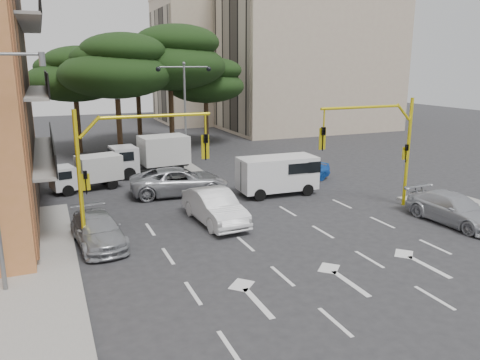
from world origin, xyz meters
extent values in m
plane|color=#28282B|center=(0.00, 0.00, 0.00)|extent=(120.00, 120.00, 0.00)
cube|color=gray|center=(0.00, 16.00, 0.07)|extent=(1.40, 6.00, 0.15)
cube|color=black|center=(-10.44, 8.00, 6.00)|extent=(0.12, 14.72, 11.20)
cube|color=tan|center=(20.00, 32.00, 9.00)|extent=(20.00, 12.00, 18.00)
cube|color=black|center=(9.94, 32.00, 8.50)|extent=(0.12, 11.04, 16.20)
cube|color=tan|center=(13.00, 44.00, 8.00)|extent=(16.00, 12.00, 16.00)
cube|color=black|center=(4.94, 44.00, 7.50)|extent=(0.12, 11.04, 14.20)
cylinder|color=#382616|center=(-4.00, 22.00, 2.48)|extent=(0.44, 0.44, 4.95)
ellipsoid|color=black|center=(-4.00, 22.00, 6.93)|extent=(9.15, 9.15, 3.87)
ellipsoid|color=black|center=(-3.40, 21.60, 8.80)|extent=(6.86, 6.86, 2.86)
ellipsoid|color=black|center=(-4.50, 22.30, 8.25)|extent=(6.07, 6.07, 2.64)
cylinder|color=#382616|center=(1.00, 24.00, 2.70)|extent=(0.44, 0.44, 5.40)
ellipsoid|color=black|center=(1.00, 24.00, 7.56)|extent=(9.98, 9.98, 4.22)
ellipsoid|color=black|center=(1.60, 23.60, 9.60)|extent=(7.49, 7.49, 3.12)
ellipsoid|color=black|center=(0.50, 24.30, 9.00)|extent=(6.62, 6.62, 2.88)
cylinder|color=#382616|center=(-7.00, 26.00, 2.25)|extent=(0.44, 0.44, 4.50)
ellipsoid|color=black|center=(-7.00, 26.00, 6.30)|extent=(8.32, 8.32, 3.52)
ellipsoid|color=black|center=(-6.40, 25.60, 8.00)|extent=(6.24, 6.24, 2.60)
ellipsoid|color=black|center=(-7.50, 26.30, 7.50)|extent=(5.52, 5.52, 2.40)
cylinder|color=#382616|center=(5.00, 26.00, 2.02)|extent=(0.44, 0.44, 4.05)
ellipsoid|color=black|center=(5.00, 26.00, 5.67)|extent=(7.49, 7.49, 3.17)
ellipsoid|color=black|center=(5.60, 25.60, 7.20)|extent=(5.62, 5.62, 2.34)
ellipsoid|color=black|center=(4.50, 26.30, 6.75)|extent=(4.97, 4.97, 2.16)
cylinder|color=#382616|center=(-1.00, 29.00, 2.48)|extent=(0.44, 0.44, 4.95)
ellipsoid|color=black|center=(-1.00, 29.00, 6.93)|extent=(9.15, 9.15, 3.87)
ellipsoid|color=black|center=(-0.40, 28.60, 8.80)|extent=(6.86, 6.86, 2.86)
ellipsoid|color=black|center=(-1.50, 29.30, 8.25)|extent=(6.07, 6.07, 2.64)
cylinder|color=yellow|center=(8.60, 2.00, 3.00)|extent=(0.18, 0.18, 6.00)
cylinder|color=yellow|center=(8.05, 2.00, 5.25)|extent=(0.95, 0.14, 0.95)
cylinder|color=yellow|center=(5.30, 2.00, 5.60)|extent=(4.80, 0.14, 0.14)
cylinder|color=yellow|center=(3.10, 2.00, 5.15)|extent=(0.08, 0.08, 0.90)
imported|color=black|center=(3.10, 2.00, 4.10)|extent=(0.20, 0.24, 1.20)
cube|color=yellow|center=(3.10, 2.08, 4.10)|extent=(0.36, 0.06, 1.10)
imported|color=black|center=(8.38, 1.85, 3.00)|extent=(0.16, 0.20, 1.00)
cube|color=yellow|center=(8.38, 1.95, 3.00)|extent=(0.35, 0.08, 0.70)
cylinder|color=yellow|center=(-8.60, 2.00, 3.00)|extent=(0.18, 0.18, 6.00)
cylinder|color=yellow|center=(-8.05, 2.00, 5.25)|extent=(0.95, 0.14, 0.95)
cylinder|color=yellow|center=(-5.30, 2.00, 5.60)|extent=(4.80, 0.14, 0.14)
cylinder|color=yellow|center=(-3.10, 2.00, 5.15)|extent=(0.08, 0.08, 0.90)
imported|color=black|center=(-3.10, 2.00, 4.10)|extent=(0.20, 0.24, 1.20)
cube|color=yellow|center=(-3.10, 2.08, 4.10)|extent=(0.36, 0.06, 1.10)
imported|color=black|center=(-8.38, 1.85, 3.00)|extent=(0.16, 0.20, 1.00)
cube|color=yellow|center=(-8.38, 1.95, 3.00)|extent=(0.35, 0.08, 0.70)
cylinder|color=slate|center=(-10.60, -1.00, 8.05)|extent=(1.80, 0.10, 0.10)
cylinder|color=slate|center=(-9.60, -1.00, 7.90)|extent=(0.20, 0.20, 0.45)
cylinder|color=slate|center=(0.00, 16.00, 3.90)|extent=(0.16, 0.16, 7.50)
cylinder|color=slate|center=(-0.90, 16.00, 7.55)|extent=(1.80, 0.10, 0.10)
sphere|color=black|center=(-1.90, 16.00, 7.40)|extent=(0.36, 0.36, 0.36)
cylinder|color=slate|center=(0.90, 16.00, 7.55)|extent=(1.80, 0.10, 0.10)
sphere|color=black|center=(1.90, 16.00, 7.40)|extent=(0.36, 0.36, 0.36)
sphere|color=slate|center=(0.00, 16.00, 7.80)|extent=(0.24, 0.24, 0.24)
imported|color=silver|center=(-2.26, 3.28, 0.83)|extent=(2.07, 5.11, 1.65)
imported|color=blue|center=(6.00, 9.00, 0.75)|extent=(4.70, 2.93, 1.49)
imported|color=#97999E|center=(-8.00, 2.46, 0.67)|extent=(2.29, 4.79, 1.35)
imported|color=#A9ABB2|center=(-2.47, 9.05, 0.82)|extent=(6.21, 3.42, 1.65)
imported|color=#B1B3B9|center=(8.70, -1.42, 0.73)|extent=(2.43, 5.20, 1.47)
camera|label=1|loc=(-9.70, -17.82, 7.74)|focal=35.00mm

